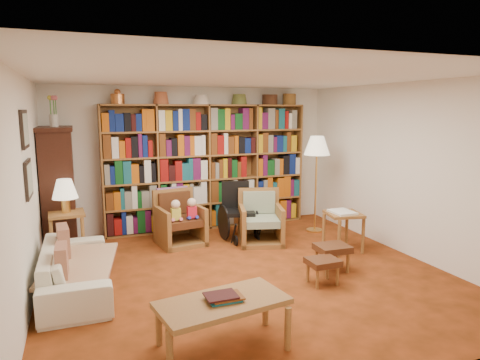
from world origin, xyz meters
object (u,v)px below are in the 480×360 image
side_table_lamp (67,224)px  footstool_a (323,264)px  coffee_table (223,306)px  sofa (76,268)px  armchair_sage (259,222)px  wheelchair (238,213)px  floor_lamp (317,149)px  side_table_papers (344,219)px  armchair_leather (179,221)px  footstool_b (332,250)px

side_table_lamp → footstool_a: bearing=-34.9°
footstool_a → coffee_table: 1.84m
sofa → armchair_sage: bearing=-69.6°
footstool_a → coffee_table: (-1.59, -0.91, 0.14)m
wheelchair → floor_lamp: size_ratio=0.56×
armchair_sage → wheelchair: wheelchair is taller
armchair_sage → side_table_papers: size_ratio=1.39×
wheelchair → side_table_lamp: bearing=-177.5°
sofa → armchair_leather: bearing=-47.4°
floor_lamp → footstool_a: 2.60m
armchair_sage → wheelchair: 0.40m
side_table_papers → footstool_a: (-0.94, -0.96, -0.23)m
armchair_leather → armchair_sage: size_ratio=0.99×
side_table_lamp → floor_lamp: bearing=0.2°
sofa → side_table_papers: bearing=-87.9°
footstool_a → sofa: bearing=162.9°
armchair_leather → coffee_table: bearing=-95.9°
side_table_lamp → side_table_papers: (3.85, -1.08, -0.03)m
sofa → footstool_a: 2.94m
side_table_papers → footstool_a: bearing=-134.5°
side_table_papers → footstool_a: 1.36m
coffee_table → footstool_b: bearing=32.5°
floor_lamp → footstool_a: floor_lamp is taller
footstool_a → footstool_b: (0.34, 0.31, 0.03)m
side_table_papers → side_table_lamp: bearing=164.4°
side_table_lamp → armchair_leather: (1.65, 0.22, -0.17)m
floor_lamp → armchair_leather: bearing=175.0°
armchair_leather → wheelchair: 0.98m
sofa → floor_lamp: floor_lamp is taller
sofa → footstool_a: size_ratio=4.96×
armchair_sage → floor_lamp: 1.62m
wheelchair → footstool_b: (0.63, -1.83, -0.13)m
footstool_b → armchair_sage: bearing=104.5°
floor_lamp → side_table_papers: size_ratio=2.68×
armchair_leather → side_table_papers: bearing=-30.5°
footstool_b → coffee_table: (-1.93, -1.23, 0.11)m
wheelchair → footstool_b: bearing=-71.0°
armchair_leather → wheelchair: size_ratio=0.92×
wheelchair → floor_lamp: floor_lamp is taller
side_table_papers → sofa: bearing=-178.6°
armchair_sage → armchair_leather: bearing=161.5°
armchair_leather → side_table_papers: 2.56m
footstool_a → wheelchair: bearing=97.8°
armchair_sage → footstool_a: size_ratio=2.31×
footstool_a → floor_lamp: bearing=61.7°
sofa → armchair_leather: (1.55, 1.39, 0.08)m
side_table_lamp → floor_lamp: (4.01, 0.01, 0.91)m
sofa → coffee_table: size_ratio=1.52×
armchair_sage → floor_lamp: floor_lamp is taller
side_table_lamp → footstool_a: size_ratio=1.83×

